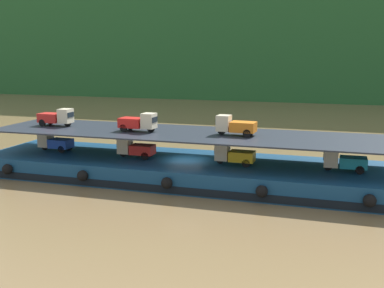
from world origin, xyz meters
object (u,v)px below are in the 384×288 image
at_px(cargo_barge, 186,170).
at_px(mini_truck_upper_stern, 56,117).
at_px(mini_truck_lower_fore, 344,161).
at_px(mini_truck_lower_stern, 55,142).
at_px(mini_truck_upper_mid, 139,122).
at_px(mini_truck_lower_aft, 135,148).
at_px(mini_truck_upper_fore, 235,126).
at_px(mini_truck_lower_mid, 234,155).

bearing_deg(cargo_barge, mini_truck_upper_stern, 179.57).
distance_m(cargo_barge, mini_truck_lower_fore, 11.01).
height_order(mini_truck_lower_stern, mini_truck_upper_mid, mini_truck_upper_mid).
height_order(mini_truck_lower_stern, mini_truck_lower_aft, same).
relative_size(mini_truck_lower_aft, mini_truck_upper_stern, 1.00).
bearing_deg(mini_truck_upper_mid, mini_truck_lower_fore, 1.67).
bearing_deg(mini_truck_upper_mid, mini_truck_upper_stern, 175.56).
bearing_deg(mini_truck_upper_stern, mini_truck_upper_fore, -0.32).
distance_m(mini_truck_lower_mid, mini_truck_upper_mid, 7.40).
bearing_deg(mini_truck_lower_mid, cargo_barge, 174.17).
relative_size(cargo_barge, mini_truck_upper_mid, 11.07).
relative_size(mini_truck_upper_stern, mini_truck_upper_mid, 0.99).
bearing_deg(mini_truck_lower_stern, mini_truck_upper_mid, -3.76).
distance_m(mini_truck_lower_aft, mini_truck_upper_fore, 7.73).
bearing_deg(mini_truck_lower_fore, cargo_barge, 179.67).
bearing_deg(mini_truck_lower_mid, mini_truck_lower_fore, 2.42).
relative_size(mini_truck_lower_aft, mini_truck_lower_fore, 1.00).
height_order(cargo_barge, mini_truck_lower_stern, mini_truck_lower_stern).
bearing_deg(mini_truck_upper_mid, mini_truck_upper_fore, 3.90).
bearing_deg(mini_truck_upper_stern, mini_truck_lower_aft, -3.38).
height_order(cargo_barge, mini_truck_upper_mid, mini_truck_upper_mid).
xyz_separation_m(cargo_barge, mini_truck_lower_mid, (3.63, -0.37, 1.44)).
height_order(mini_truck_lower_stern, mini_truck_lower_fore, same).
bearing_deg(mini_truck_upper_mid, cargo_barge, 7.86).
bearing_deg(mini_truck_lower_aft, mini_truck_upper_mid, -23.10).
xyz_separation_m(mini_truck_lower_fore, mini_truck_upper_stern, (-21.67, 0.14, 2.00)).
distance_m(mini_truck_lower_stern, mini_truck_lower_fore, 21.90).
distance_m(cargo_barge, mini_truck_lower_mid, 3.92).
relative_size(mini_truck_lower_aft, mini_truck_upper_fore, 0.99).
bearing_deg(mini_truck_upper_stern, mini_truck_lower_stern, -162.92).
height_order(mini_truck_lower_mid, mini_truck_upper_stern, mini_truck_upper_stern).
bearing_deg(mini_truck_lower_aft, mini_truck_lower_fore, 1.02).
xyz_separation_m(cargo_barge, mini_truck_upper_stern, (-10.76, 0.08, 3.44)).
xyz_separation_m(mini_truck_lower_stern, mini_truck_lower_mid, (14.62, -0.38, 0.00)).
bearing_deg(mini_truck_lower_mid, mini_truck_upper_fore, 94.08).
bearing_deg(cargo_barge, mini_truck_lower_fore, -0.33).
height_order(mini_truck_lower_aft, mini_truck_lower_mid, same).
bearing_deg(mini_truck_upper_stern, mini_truck_lower_fore, -0.38).
distance_m(mini_truck_lower_aft, mini_truck_lower_mid, 7.49).
xyz_separation_m(cargo_barge, mini_truck_lower_aft, (-3.86, -0.33, 1.44)).
xyz_separation_m(mini_truck_lower_stern, mini_truck_upper_fore, (14.59, -0.01, 2.00)).
height_order(cargo_barge, mini_truck_lower_mid, mini_truck_lower_mid).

